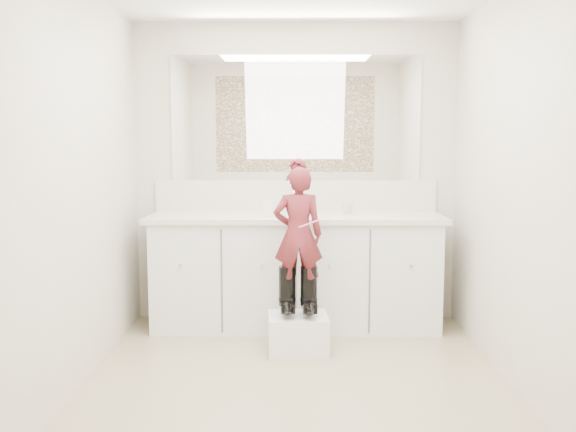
{
  "coord_description": "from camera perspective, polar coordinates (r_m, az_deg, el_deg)",
  "views": [
    {
      "loc": [
        -0.01,
        -3.72,
        1.49
      ],
      "look_at": [
        -0.05,
        0.71,
        0.95
      ],
      "focal_mm": 40.0,
      "sensor_mm": 36.0,
      "label": 1
    }
  ],
  "objects": [
    {
      "name": "wall_back",
      "position": [
        5.22,
        0.68,
        3.84
      ],
      "size": [
        2.6,
        0.0,
        2.6
      ],
      "primitive_type": "plane",
      "rotation": [
        1.57,
        0.0,
        0.0
      ],
      "color": "beige",
      "rests_on": "floor"
    },
    {
      "name": "toddler",
      "position": [
        4.4,
        0.91,
        -1.65
      ],
      "size": [
        0.35,
        0.24,
        0.93
      ],
      "primitive_type": "imported",
      "rotation": [
        0.0,
        0.0,
        3.2
      ],
      "color": "#A4323D",
      "rests_on": "step_stool"
    },
    {
      "name": "wall_left",
      "position": [
        3.94,
        -18.54,
        2.44
      ],
      "size": [
        0.0,
        3.0,
        3.0
      ],
      "primitive_type": "plane",
      "rotation": [
        1.57,
        0.0,
        1.57
      ],
      "color": "beige",
      "rests_on": "floor"
    },
    {
      "name": "wall_right",
      "position": [
        3.95,
        19.96,
        2.39
      ],
      "size": [
        0.0,
        3.0,
        3.0
      ],
      "primitive_type": "plane",
      "rotation": [
        1.57,
        0.0,
        -1.57
      ],
      "color": "beige",
      "rests_on": "floor"
    },
    {
      "name": "boot_right",
      "position": [
        4.48,
        1.86,
        -6.65
      ],
      "size": [
        0.14,
        0.23,
        0.34
      ],
      "primitive_type": null,
      "rotation": [
        0.0,
        0.0,
        0.05
      ],
      "color": "black",
      "rests_on": "step_stool"
    },
    {
      "name": "cup",
      "position": [
        5.07,
        5.3,
        0.65
      ],
      "size": [
        0.1,
        0.1,
        0.08
      ],
      "primitive_type": "imported",
      "rotation": [
        0.0,
        0.0,
        -0.1
      ],
      "color": "beige",
      "rests_on": "countertop"
    },
    {
      "name": "toothbrush",
      "position": [
        4.31,
        1.85,
        -0.7
      ],
      "size": [
        0.14,
        0.02,
        0.06
      ],
      "primitive_type": "cylinder",
      "rotation": [
        0.0,
        1.22,
        0.05
      ],
      "color": "pink",
      "rests_on": "toddler"
    },
    {
      "name": "floor",
      "position": [
        4.0,
        0.71,
        -14.83
      ],
      "size": [
        3.0,
        3.0,
        0.0
      ],
      "primitive_type": "plane",
      "color": "#968862",
      "rests_on": "ground"
    },
    {
      "name": "soap_bottle",
      "position": [
        4.91,
        -1.8,
        1.0
      ],
      "size": [
        0.08,
        0.08,
        0.17
      ],
      "primitive_type": "imported",
      "rotation": [
        0.0,
        0.0,
        0.03
      ],
      "color": "white",
      "rests_on": "countertop"
    },
    {
      "name": "wall_front",
      "position": [
        2.23,
        0.89,
        -0.42
      ],
      "size": [
        2.6,
        0.0,
        2.6
      ],
      "primitive_type": "plane",
      "rotation": [
        -1.57,
        0.0,
        0.0
      ],
      "color": "beige",
      "rests_on": "floor"
    },
    {
      "name": "faucet",
      "position": [
        5.12,
        0.67,
        0.85
      ],
      "size": [
        0.08,
        0.08,
        0.1
      ],
      "primitive_type": "cylinder",
      "color": "silver",
      "rests_on": "countertop"
    },
    {
      "name": "step_stool",
      "position": [
        4.54,
        0.89,
        -10.4
      ],
      "size": [
        0.43,
        0.36,
        0.26
      ],
      "primitive_type": "cube",
      "rotation": [
        0.0,
        0.0,
        0.05
      ],
      "color": "white",
      "rests_on": "floor"
    },
    {
      "name": "dot_panel",
      "position": [
        2.23,
        0.91,
        11.15
      ],
      "size": [
        2.0,
        0.01,
        1.2
      ],
      "primitive_type": "cube",
      "color": "#472819",
      "rests_on": "wall_front"
    },
    {
      "name": "mirror",
      "position": [
        5.21,
        0.68,
        8.67
      ],
      "size": [
        2.0,
        0.02,
        1.0
      ],
      "primitive_type": "cube",
      "color": "white",
      "rests_on": "wall_back"
    },
    {
      "name": "vanity_cabinet",
      "position": [
        5.05,
        0.67,
        -5.15
      ],
      "size": [
        2.2,
        0.55,
        0.85
      ],
      "primitive_type": "cube",
      "color": "silver",
      "rests_on": "floor"
    },
    {
      "name": "countertop",
      "position": [
        4.96,
        0.68,
        -0.16
      ],
      "size": [
        2.28,
        0.58,
        0.04
      ],
      "primitive_type": "cube",
      "color": "beige",
      "rests_on": "vanity_cabinet"
    },
    {
      "name": "boot_left",
      "position": [
        4.48,
        -0.07,
        -6.65
      ],
      "size": [
        0.14,
        0.23,
        0.34
      ],
      "primitive_type": null,
      "rotation": [
        0.0,
        0.0,
        0.05
      ],
      "color": "black",
      "rests_on": "step_stool"
    },
    {
      "name": "backsplash",
      "position": [
        5.22,
        0.67,
        1.8
      ],
      "size": [
        2.28,
        0.03,
        0.25
      ],
      "primitive_type": "cube",
      "color": "beige",
      "rests_on": "countertop"
    }
  ]
}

